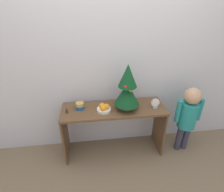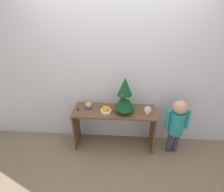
{
  "view_description": "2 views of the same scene",
  "coord_description": "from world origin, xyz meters",
  "px_view_note": "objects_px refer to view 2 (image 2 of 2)",
  "views": [
    {
      "loc": [
        -0.24,
        -1.55,
        1.83
      ],
      "look_at": [
        -0.02,
        0.19,
        0.87
      ],
      "focal_mm": 28.0,
      "sensor_mm": 36.0,
      "label": 1
    },
    {
      "loc": [
        0.11,
        -2.02,
        2.15
      ],
      "look_at": [
        -0.04,
        0.23,
        0.92
      ],
      "focal_mm": 28.0,
      "sensor_mm": 36.0,
      "label": 2
    }
  ],
  "objects_px": {
    "fruit_bowl": "(106,110)",
    "mini_tree": "(125,96)",
    "figurine": "(78,108)",
    "singing_bowl": "(89,106)",
    "child_figure": "(177,122)",
    "desk_clock": "(148,110)"
  },
  "relations": [
    {
      "from": "figurine",
      "to": "fruit_bowl",
      "type": "bearing_deg",
      "value": -2.8
    },
    {
      "from": "fruit_bowl",
      "to": "mini_tree",
      "type": "bearing_deg",
      "value": 3.03
    },
    {
      "from": "mini_tree",
      "to": "fruit_bowl",
      "type": "xyz_separation_m",
      "value": [
        -0.27,
        -0.01,
        -0.24
      ]
    },
    {
      "from": "fruit_bowl",
      "to": "child_figure",
      "type": "xyz_separation_m",
      "value": [
        1.06,
        -0.03,
        -0.14
      ]
    },
    {
      "from": "mini_tree",
      "to": "figurine",
      "type": "xyz_separation_m",
      "value": [
        -0.7,
        0.01,
        -0.24
      ]
    },
    {
      "from": "fruit_bowl",
      "to": "child_figure",
      "type": "height_order",
      "value": "child_figure"
    },
    {
      "from": "singing_bowl",
      "to": "child_figure",
      "type": "xyz_separation_m",
      "value": [
        1.33,
        -0.11,
        -0.15
      ]
    },
    {
      "from": "singing_bowl",
      "to": "child_figure",
      "type": "relative_size",
      "value": 0.11
    },
    {
      "from": "mini_tree",
      "to": "desk_clock",
      "type": "relative_size",
      "value": 4.41
    },
    {
      "from": "singing_bowl",
      "to": "mini_tree",
      "type": "bearing_deg",
      "value": -6.95
    },
    {
      "from": "mini_tree",
      "to": "child_figure",
      "type": "height_order",
      "value": "mini_tree"
    },
    {
      "from": "child_figure",
      "to": "singing_bowl",
      "type": "bearing_deg",
      "value": 175.17
    },
    {
      "from": "figurine",
      "to": "child_figure",
      "type": "height_order",
      "value": "child_figure"
    },
    {
      "from": "figurine",
      "to": "child_figure",
      "type": "distance_m",
      "value": 1.49
    },
    {
      "from": "singing_bowl",
      "to": "desk_clock",
      "type": "relative_size",
      "value": 0.82
    },
    {
      "from": "singing_bowl",
      "to": "fruit_bowl",
      "type": "bearing_deg",
      "value": -16.24
    },
    {
      "from": "singing_bowl",
      "to": "desk_clock",
      "type": "bearing_deg",
      "value": -5.82
    },
    {
      "from": "desk_clock",
      "to": "fruit_bowl",
      "type": "bearing_deg",
      "value": 179.09
    },
    {
      "from": "singing_bowl",
      "to": "figurine",
      "type": "bearing_deg",
      "value": -158.24
    },
    {
      "from": "mini_tree",
      "to": "figurine",
      "type": "bearing_deg",
      "value": 179.45
    },
    {
      "from": "mini_tree",
      "to": "fruit_bowl",
      "type": "bearing_deg",
      "value": -176.97
    },
    {
      "from": "fruit_bowl",
      "to": "singing_bowl",
      "type": "bearing_deg",
      "value": 163.76
    }
  ]
}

